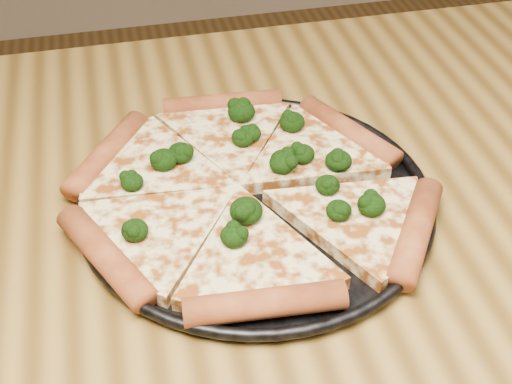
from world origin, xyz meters
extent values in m
cube|color=olive|center=(0.00, 0.00, 0.73)|extent=(1.20, 0.90, 0.04)
cube|color=brown|center=(0.54, 0.39, 0.35)|extent=(0.06, 0.06, 0.71)
cylinder|color=black|center=(0.07, 0.10, 0.75)|extent=(0.33, 0.33, 0.01)
torus|color=black|center=(0.07, 0.10, 0.76)|extent=(0.34, 0.34, 0.01)
cylinder|color=#AD572B|center=(0.18, 0.17, 0.77)|extent=(0.08, 0.13, 0.03)
cylinder|color=#AD572B|center=(0.06, 0.25, 0.77)|extent=(0.13, 0.04, 0.03)
cylinder|color=#AD572B|center=(-0.07, 0.19, 0.77)|extent=(0.09, 0.12, 0.03)
cylinder|color=#AD572B|center=(-0.08, 0.04, 0.77)|extent=(0.08, 0.13, 0.03)
cylinder|color=#AD572B|center=(0.04, -0.04, 0.77)|extent=(0.13, 0.04, 0.03)
cylinder|color=#AD572B|center=(0.19, 0.01, 0.77)|extent=(0.09, 0.12, 0.03)
ellipsoid|color=black|center=(0.13, 0.08, 0.78)|extent=(0.02, 0.02, 0.02)
ellipsoid|color=black|center=(-0.05, 0.13, 0.78)|extent=(0.02, 0.02, 0.02)
ellipsoid|color=black|center=(0.12, 0.13, 0.78)|extent=(0.02, 0.02, 0.02)
ellipsoid|color=black|center=(0.03, 0.03, 0.78)|extent=(0.02, 0.02, 0.02)
ellipsoid|color=black|center=(0.16, 0.04, 0.78)|extent=(0.03, 0.03, 0.02)
ellipsoid|color=black|center=(0.10, 0.12, 0.78)|extent=(0.03, 0.03, 0.02)
ellipsoid|color=black|center=(0.08, 0.18, 0.78)|extent=(0.02, 0.02, 0.02)
ellipsoid|color=black|center=(0.05, 0.06, 0.78)|extent=(0.03, 0.03, 0.02)
ellipsoid|color=black|center=(0.00, 0.16, 0.78)|extent=(0.03, 0.03, 0.02)
ellipsoid|color=black|center=(0.10, 0.12, 0.78)|extent=(0.03, 0.03, 0.02)
ellipsoid|color=black|center=(0.08, 0.21, 0.78)|extent=(0.03, 0.03, 0.02)
ellipsoid|color=black|center=(0.13, 0.18, 0.78)|extent=(0.03, 0.03, 0.02)
ellipsoid|color=black|center=(0.13, 0.04, 0.78)|extent=(0.02, 0.02, 0.02)
ellipsoid|color=black|center=(0.07, 0.17, 0.78)|extent=(0.02, 0.02, 0.02)
ellipsoid|color=black|center=(-0.05, 0.06, 0.78)|extent=(0.02, 0.02, 0.02)
ellipsoid|color=black|center=(0.15, 0.11, 0.78)|extent=(0.03, 0.03, 0.02)
ellipsoid|color=black|center=(-0.01, 0.15, 0.78)|extent=(0.03, 0.03, 0.02)
camera|label=1|loc=(-0.04, -0.38, 1.18)|focal=48.02mm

